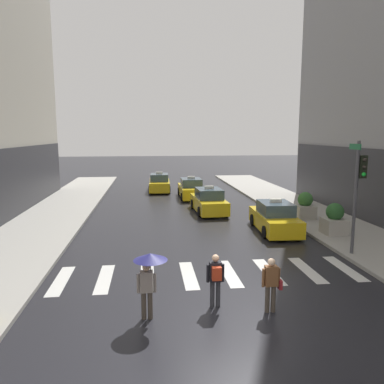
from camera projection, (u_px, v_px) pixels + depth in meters
name	position (u px, v px, depth m)	size (l,w,h in m)	color
ground_plane	(225.00, 311.00, 11.08)	(160.00, 160.00, 0.00)	black
crosswalk_markings	(209.00, 274.00, 14.02)	(11.30, 2.80, 0.01)	silver
traffic_light_pole	(359.00, 182.00, 15.54)	(0.44, 0.84, 4.80)	#47474C
taxi_lead	(275.00, 218.00, 20.07)	(2.09, 4.61, 1.80)	yellow
taxi_second	(209.00, 202.00, 25.03)	(2.10, 4.62, 1.80)	yellow
taxi_third	(191.00, 189.00, 30.69)	(1.95, 4.55, 1.80)	yellow
taxi_fourth	(159.00, 183.00, 34.28)	(2.03, 4.59, 1.80)	yellow
pedestrian_with_umbrella	(149.00, 268.00, 10.41)	(0.96, 0.96, 1.94)	#473D33
pedestrian_with_backpack	(216.00, 277.00, 11.21)	(0.55, 0.43, 1.65)	#333338
pedestrian_with_handbag	(271.00, 282.00, 10.91)	(0.60, 0.24, 1.65)	#473D33
planter_near_corner	(334.00, 220.00, 19.04)	(1.10, 1.10, 1.60)	#A8A399
planter_mid_block	(305.00, 206.00, 22.62)	(1.10, 1.10, 1.60)	#A8A399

